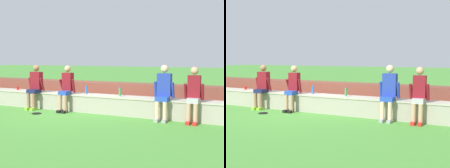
{
  "view_description": "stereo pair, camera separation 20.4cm",
  "coord_description": "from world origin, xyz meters",
  "views": [
    {
      "loc": [
        4.87,
        -7.4,
        1.67
      ],
      "look_at": [
        1.37,
        0.27,
        0.88
      ],
      "focal_mm": 46.42,
      "sensor_mm": 36.0,
      "label": 1
    },
    {
      "loc": [
        5.05,
        -7.31,
        1.67
      ],
      "look_at": [
        1.37,
        0.27,
        0.88
      ],
      "focal_mm": 46.42,
      "sensor_mm": 36.0,
      "label": 2
    }
  ],
  "objects": [
    {
      "name": "person_center",
      "position": [
        2.97,
        0.01,
        0.78
      ],
      "size": [
        0.55,
        0.56,
        1.46
      ],
      "color": "beige",
      "rests_on": "ground"
    },
    {
      "name": "water_bottle_mid_right",
      "position": [
        0.49,
        0.32,
        0.65
      ],
      "size": [
        0.07,
        0.07,
        0.25
      ],
      "color": "blue",
      "rests_on": "stone_seating_wall"
    },
    {
      "name": "person_left_of_center",
      "position": [
        -0.04,
        0.0,
        0.75
      ],
      "size": [
        0.5,
        0.56,
        1.4
      ],
      "color": "tan",
      "rests_on": "ground"
    },
    {
      "name": "water_bottle_mid_left",
      "position": [
        1.61,
        0.29,
        0.66
      ],
      "size": [
        0.06,
        0.06,
        0.26
      ],
      "color": "green",
      "rests_on": "stone_seating_wall"
    },
    {
      "name": "frisbee",
      "position": [
        -0.64,
        -0.69,
        0.01
      ],
      "size": [
        0.27,
        0.27,
        0.02
      ],
      "primitive_type": "cylinder",
      "color": "black",
      "rests_on": "ground"
    },
    {
      "name": "ground_plane",
      "position": [
        0.0,
        0.0,
        0.0
      ],
      "size": [
        80.0,
        80.0,
        0.0
      ],
      "primitive_type": "plane",
      "color": "#4C9338"
    },
    {
      "name": "person_far_left",
      "position": [
        -1.19,
        -0.05,
        0.76
      ],
      "size": [
        0.55,
        0.53,
        1.42
      ],
      "color": "#996B4C",
      "rests_on": "ground"
    },
    {
      "name": "person_right_of_center",
      "position": [
        3.74,
        0.0,
        0.75
      ],
      "size": [
        0.49,
        0.5,
        1.42
      ],
      "color": "tan",
      "rests_on": "ground"
    },
    {
      "name": "stone_seating_wall",
      "position": [
        0.0,
        0.27,
        0.28
      ],
      "size": [
        9.67,
        0.58,
        0.53
      ],
      "color": "#A8A08E",
      "rests_on": "ground"
    },
    {
      "name": "plastic_cup_right_end",
      "position": [
        -2.24,
        0.31,
        0.59
      ],
      "size": [
        0.08,
        0.08,
        0.11
      ],
      "primitive_type": "cylinder",
      "color": "red",
      "rests_on": "stone_seating_wall"
    },
    {
      "name": "brick_bleachers",
      "position": [
        0.0,
        1.47,
        0.33
      ],
      "size": [
        12.63,
        1.4,
        0.78
      ],
      "color": "brown",
      "rests_on": "ground"
    }
  ]
}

